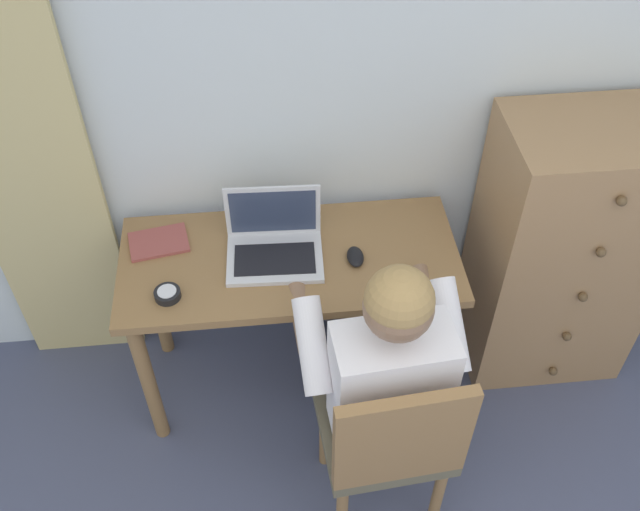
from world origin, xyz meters
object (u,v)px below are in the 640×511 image
dresser (562,252)px  desk (290,280)px  desk_clock (167,294)px  laptop (274,242)px  notebook_pad (159,242)px  chair (389,438)px  person_seated (380,360)px  computer_mouse (355,257)px

dresser → desk: bearing=-176.6°
desk_clock → dresser: bearing=8.0°
desk → laptop: (-0.05, 0.03, 0.17)m
laptop → notebook_pad: 0.43m
desk → chair: bearing=-66.3°
chair → laptop: 0.78m
desk → person_seated: bearing=-59.4°
computer_mouse → dresser: bearing=6.7°
notebook_pad → laptop: bearing=-22.2°
desk → computer_mouse: size_ratio=12.22×
desk_clock → notebook_pad: (-0.05, 0.27, -0.01)m
person_seated → desk: bearing=120.6°
person_seated → notebook_pad: bearing=142.6°
desk → notebook_pad: (-0.47, 0.12, 0.13)m
desk_clock → notebook_pad: desk_clock is taller
computer_mouse → desk_clock: size_ratio=1.11×
dresser → desk_clock: 1.52m
desk → person_seated: (0.26, -0.44, 0.06)m
person_seated → desk_clock: (-0.69, 0.29, 0.07)m
person_seated → computer_mouse: person_seated is taller
chair → laptop: bearing=116.4°
desk_clock → desk: bearing=18.9°
chair → laptop: size_ratio=2.55×
person_seated → notebook_pad: 0.92m
chair → laptop: (-0.32, 0.65, 0.29)m
dresser → desk_clock: dresser is taller
dresser → computer_mouse: 0.86m
laptop → notebook_pad: bearing=168.0°
person_seated → computer_mouse: bearing=93.9°
dresser → laptop: 1.14m
laptop → desk_clock: (-0.37, -0.18, -0.04)m
dresser → person_seated: 0.96m
desk → desk_clock: desk_clock is taller
desk → dresser: size_ratio=1.04×
computer_mouse → notebook_pad: (-0.70, 0.16, -0.01)m
desk → chair: size_ratio=1.37×
desk → chair: 0.69m
desk → notebook_pad: bearing=165.7°
desk → dresser: (1.07, 0.06, -0.03)m
chair → person_seated: (-0.01, 0.18, 0.18)m
laptop → desk_clock: bearing=-154.8°
computer_mouse → desk_clock: computer_mouse is taller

